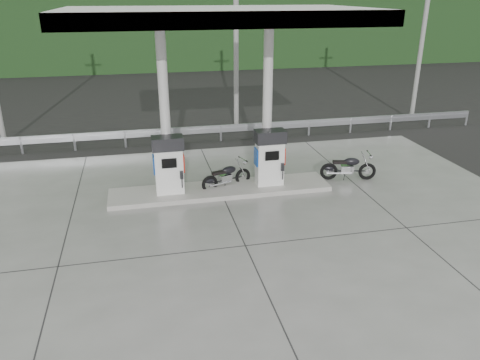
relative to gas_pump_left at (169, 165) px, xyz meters
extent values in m
plane|color=black|center=(1.60, -2.50, -1.07)|extent=(160.00, 160.00, 0.00)
cube|color=slate|center=(1.60, -2.50, -1.06)|extent=(18.00, 14.00, 0.02)
cube|color=#9A978F|center=(1.60, 0.00, -0.98)|extent=(7.00, 1.40, 0.15)
cylinder|color=silver|center=(0.00, 0.40, 1.60)|extent=(0.30, 0.30, 5.00)
cylinder|color=silver|center=(3.20, 0.40, 1.60)|extent=(0.30, 0.30, 5.00)
cube|color=silver|center=(1.60, 0.00, 4.30)|extent=(8.50, 5.00, 0.40)
cube|color=black|center=(1.60, 9.00, -1.07)|extent=(60.00, 7.00, 0.01)
cylinder|color=gray|center=(3.60, 7.00, 2.93)|extent=(0.22, 0.22, 8.00)
cylinder|color=gray|center=(12.60, 7.00, 2.93)|extent=(0.22, 0.22, 8.00)
cube|color=black|center=(1.60, 27.50, 1.93)|extent=(80.00, 6.00, 6.00)
camera|label=1|loc=(-0.76, -13.56, 4.91)|focal=35.00mm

